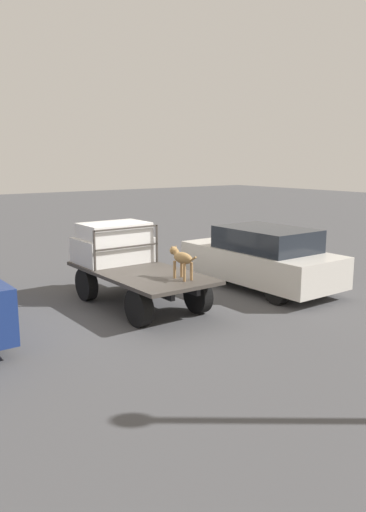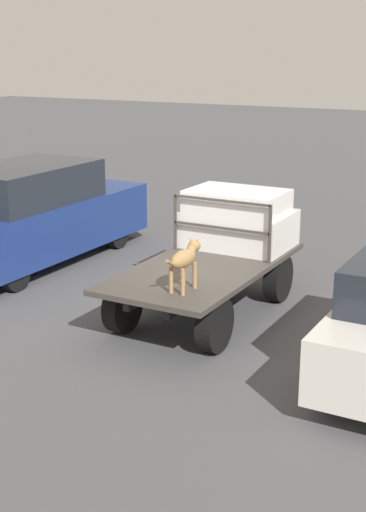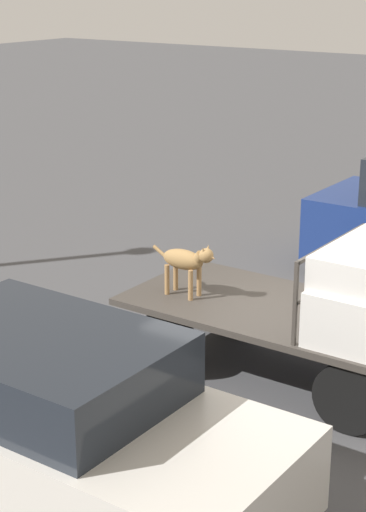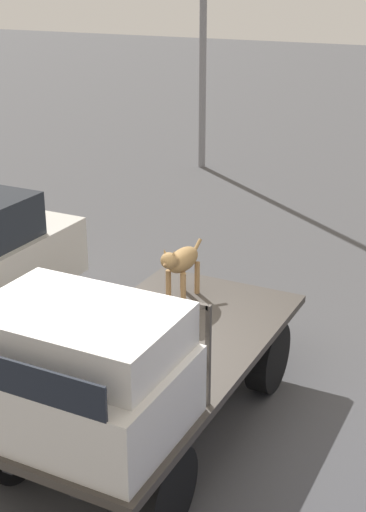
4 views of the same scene
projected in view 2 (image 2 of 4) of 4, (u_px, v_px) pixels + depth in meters
The scene contains 6 objects.
ground_plane at pixel (205, 315), 11.37m from camera, with size 80.00×80.00×0.00m, color #474749.
flatbed_truck at pixel (205, 279), 11.20m from camera, with size 3.86×1.85×0.84m.
truck_cab at pixel (238, 220), 12.03m from camera, with size 1.27×1.73×0.98m.
truck_headboard at pixel (221, 219), 11.42m from camera, with size 0.04×1.73×0.94m.
dog at pixel (185, 259), 9.85m from camera, with size 0.91×0.24×0.70m.
parked_pickup_far at pixel (33, 215), 13.90m from camera, with size 5.16×1.96×1.97m.
Camera 2 is at (-9.49, -4.83, 4.09)m, focal length 50.00 mm.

